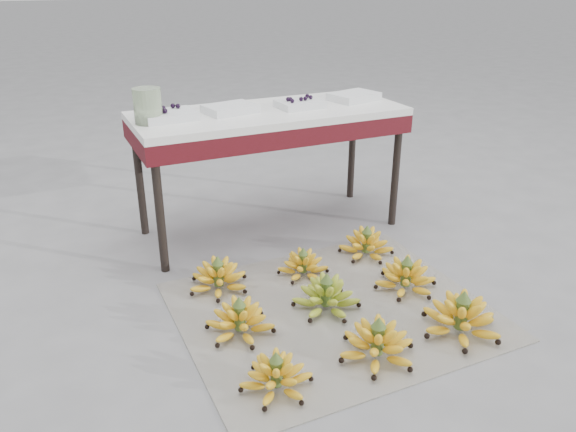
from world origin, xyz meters
name	(u,v)px	position (x,y,z in m)	size (l,w,h in m)	color
ground	(329,322)	(0.00, 0.00, 0.00)	(60.00, 60.00, 0.00)	slate
newspaper_mat	(332,311)	(0.05, 0.06, 0.00)	(1.25, 1.05, 0.01)	beige
bunch_front_left	(276,376)	(-0.36, -0.28, 0.06)	(0.31, 0.31, 0.15)	yellow
bunch_front_center	(377,344)	(0.05, -0.28, 0.07)	(0.38, 0.38, 0.18)	yellow
bunch_front_right	(461,318)	(0.43, -0.28, 0.07)	(0.41, 0.41, 0.19)	yellow
bunch_mid_left	(240,321)	(-0.36, 0.08, 0.06)	(0.32, 0.32, 0.17)	yellow
bunch_mid_center	(326,297)	(0.03, 0.09, 0.06)	(0.30, 0.30, 0.17)	olive
bunch_mid_right	(406,277)	(0.43, 0.08, 0.06)	(0.35, 0.35, 0.17)	yellow
bunch_back_left	(219,278)	(-0.33, 0.43, 0.06)	(0.28, 0.28, 0.17)	yellow
bunch_back_center	(303,266)	(0.07, 0.39, 0.05)	(0.31, 0.31, 0.14)	yellow
bunch_back_right	(366,245)	(0.45, 0.44, 0.06)	(0.32, 0.32, 0.16)	yellow
vendor_table	(269,125)	(0.14, 0.94, 0.59)	(1.39, 0.55, 0.67)	black
tray_far_left	(169,115)	(-0.37, 0.95, 0.69)	(0.26, 0.20, 0.06)	silver
tray_left	(230,109)	(-0.06, 0.97, 0.69)	(0.27, 0.22, 0.04)	silver
tray_right	(300,104)	(0.31, 0.92, 0.69)	(0.24, 0.18, 0.06)	silver
tray_far_right	(354,97)	(0.66, 0.96, 0.69)	(0.29, 0.24, 0.04)	silver
glass_jar	(148,106)	(-0.47, 0.92, 0.75)	(0.13, 0.13, 0.16)	beige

